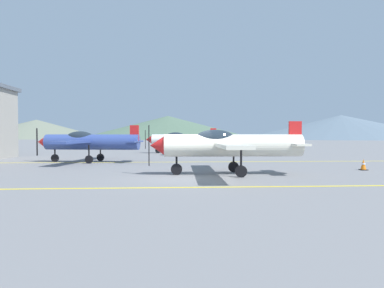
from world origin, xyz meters
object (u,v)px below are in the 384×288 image
at_px(airplane_far, 181,139).
at_px(airplane_mid, 88,141).
at_px(traffic_cone_front, 363,165).
at_px(airplane_near, 227,145).

bearing_deg(airplane_far, airplane_mid, -121.62).
bearing_deg(traffic_cone_front, airplane_near, -168.01).
bearing_deg(airplane_near, traffic_cone_front, 11.99).
bearing_deg(traffic_cone_front, airplane_far, 118.24).
bearing_deg(airplane_mid, airplane_near, -43.42).
relative_size(airplane_near, traffic_cone_front, 14.29).
xyz_separation_m(airplane_far, traffic_cone_front, (9.22, -17.17, -1.14)).
bearing_deg(airplane_near, airplane_mid, 136.58).
bearing_deg(airplane_far, traffic_cone_front, -61.76).
height_order(airplane_mid, airplane_far, same).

